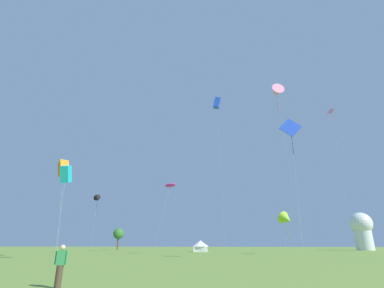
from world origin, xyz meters
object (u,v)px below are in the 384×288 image
kite_blue_diamond (291,129)px  kite_lime_delta (286,219)px  kite_orange_box (63,168)px  kite_pink_diamond (332,117)px  kite_pink_delta (276,92)px  kite_cyan_box (66,174)px  kite_magenta_parafoil (170,185)px  festival_tent_center (200,245)px  kite_blue_box (217,103)px  tree_distant_left (118,234)px  observatory_dome (362,229)px  person_spectator (60,266)px  kite_black_delta (98,199)px

kite_blue_diamond → kite_lime_delta: 22.09m
kite_orange_box → kite_lime_delta: size_ratio=1.86×
kite_pink_diamond → kite_pink_delta: kite_pink_delta is taller
kite_cyan_box → kite_magenta_parafoil: 18.28m
kite_lime_delta → festival_tent_center: (-17.22, 15.72, -4.69)m
kite_pink_delta → kite_blue_box: bearing=122.6°
kite_blue_diamond → tree_distant_left: size_ratio=2.78×
kite_orange_box → kite_lime_delta: (36.10, 15.75, -6.61)m
festival_tent_center → observatory_dome: bearing=24.4°
kite_blue_box → festival_tent_center: kite_blue_box is taller
kite_blue_box → kite_lime_delta: size_ratio=4.76×
person_spectator → tree_distant_left: (-25.74, 80.54, 3.98)m
kite_orange_box → observatory_dome: bearing=38.7°
kite_cyan_box → kite_blue_box: 42.75m
kite_blue_diamond → observatory_dome: (32.22, 56.34, -10.52)m
kite_pink_delta → person_spectator: 46.86m
observatory_dome → tree_distant_left: observatory_dome is taller
kite_cyan_box → kite_lime_delta: kite_cyan_box is taller
kite_pink_diamond → kite_orange_box: kite_pink_diamond is taller
observatory_dome → kite_blue_box: bearing=-144.7°
kite_blue_box → kite_orange_box: (-23.91, -22.98, -21.96)m
kite_blue_box → kite_orange_box: kite_blue_box is taller
kite_pink_delta → kite_orange_box: bearing=-169.9°
kite_cyan_box → kite_pink_delta: size_ratio=0.40×
kite_black_delta → kite_orange_box: (1.71, -17.58, 2.04)m
kite_pink_diamond → kite_black_delta: bearing=177.0°
festival_tent_center → tree_distant_left: bearing=142.6°
kite_pink_delta → kite_orange_box: size_ratio=2.05×
kite_pink_delta → kite_black_delta: bearing=162.6°
kite_magenta_parafoil → observatory_dome: kite_magenta_parafoil is taller
kite_cyan_box → kite_pink_delta: kite_pink_delta is taller
kite_pink_diamond → festival_tent_center: kite_pink_diamond is taller
kite_black_delta → observatory_dome: bearing=27.5°
person_spectator → kite_blue_diamond: bearing=55.3°
kite_pink_delta → tree_distant_left: bearing=133.1°
kite_cyan_box → tree_distant_left: 60.28m
kite_orange_box → tree_distant_left: size_ratio=2.16×
kite_pink_diamond → kite_orange_box: size_ratio=2.00×
kite_magenta_parafoil → person_spectator: kite_magenta_parafoil is taller
kite_lime_delta → festival_tent_center: 23.79m
kite_pink_diamond → kite_lime_delta: size_ratio=3.72×
tree_distant_left → festival_tent_center: bearing=-37.4°
festival_tent_center → tree_distant_left: 35.11m
kite_pink_delta → person_spectator: (-17.78, -34.03, -26.86)m
kite_blue_diamond → kite_lime_delta: kite_blue_diamond is taller
kite_cyan_box → kite_orange_box: (-3.95, 5.94, 2.38)m
kite_blue_diamond → kite_magenta_parafoil: kite_blue_diamond is taller
kite_black_delta → kite_magenta_parafoil: 19.32m
kite_blue_box → kite_cyan_box: bearing=-124.6°
kite_pink_delta → kite_magenta_parafoil: bearing=173.6°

